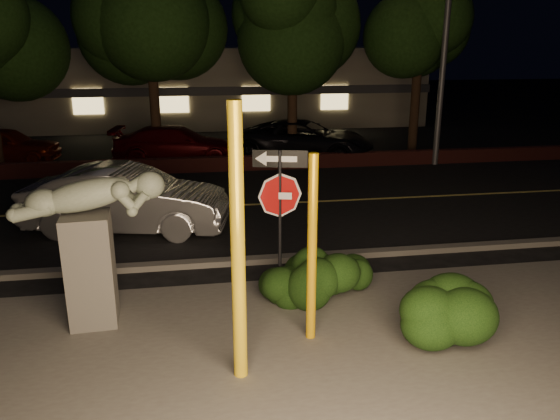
# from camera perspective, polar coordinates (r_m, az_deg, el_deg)

# --- Properties ---
(ground) EXTENTS (90.00, 90.00, 0.00)m
(ground) POSITION_cam_1_polar(r_m,az_deg,el_deg) (17.83, -5.03, 3.20)
(ground) COLOR black
(ground) RESTS_ON ground
(patio) EXTENTS (14.00, 6.00, 0.02)m
(patio) POSITION_cam_1_polar(r_m,az_deg,el_deg) (7.68, 1.58, -16.58)
(patio) COLOR #4C4944
(patio) RESTS_ON ground
(road) EXTENTS (80.00, 8.00, 0.01)m
(road) POSITION_cam_1_polar(r_m,az_deg,el_deg) (14.94, -4.15, 0.49)
(road) COLOR black
(road) RESTS_ON ground
(lane_marking) EXTENTS (80.00, 0.12, 0.00)m
(lane_marking) POSITION_cam_1_polar(r_m,az_deg,el_deg) (14.94, -4.15, 0.54)
(lane_marking) COLOR #CEB752
(lane_marking) RESTS_ON road
(curb) EXTENTS (80.00, 0.25, 0.12)m
(curb) POSITION_cam_1_polar(r_m,az_deg,el_deg) (11.08, -2.20, -5.24)
(curb) COLOR #4C4944
(curb) RESTS_ON ground
(brick_wall) EXTENTS (40.00, 0.35, 0.50)m
(brick_wall) POSITION_cam_1_polar(r_m,az_deg,el_deg) (19.04, -5.35, 4.85)
(brick_wall) COLOR #451816
(brick_wall) RESTS_ON ground
(parking_lot) EXTENTS (40.00, 12.00, 0.01)m
(parking_lot) POSITION_cam_1_polar(r_m,az_deg,el_deg) (24.67, -6.30, 7.06)
(parking_lot) COLOR black
(parking_lot) RESTS_ON ground
(building) EXTENTS (22.00, 10.20, 4.00)m
(building) POSITION_cam_1_polar(r_m,az_deg,el_deg) (32.36, -7.23, 12.96)
(building) COLOR #746A5C
(building) RESTS_ON ground
(tree_far_c) EXTENTS (4.80, 4.80, 7.84)m
(tree_far_c) POSITION_cam_1_polar(r_m,az_deg,el_deg) (20.46, 1.37, 21.01)
(tree_far_c) COLOR black
(tree_far_c) RESTS_ON ground
(tree_far_d) EXTENTS (4.40, 4.40, 7.42)m
(tree_far_d) POSITION_cam_1_polar(r_m,az_deg,el_deg) (22.37, 14.59, 19.54)
(tree_far_d) COLOR black
(tree_far_d) RESTS_ON ground
(yellow_pole_left) EXTENTS (0.18, 0.18, 3.64)m
(yellow_pole_left) POSITION_cam_1_polar(r_m,az_deg,el_deg) (6.81, -4.42, -4.03)
(yellow_pole_left) COLOR yellow
(yellow_pole_left) RESTS_ON ground
(yellow_pole_right) EXTENTS (0.14, 0.14, 2.83)m
(yellow_pole_right) POSITION_cam_1_polar(r_m,az_deg,el_deg) (7.86, 3.36, -4.21)
(yellow_pole_right) COLOR #E8AA0C
(yellow_pole_right) RESTS_ON ground
(signpost) EXTENTS (0.87, 0.23, 2.62)m
(signpost) POSITION_cam_1_polar(r_m,az_deg,el_deg) (8.92, -0.01, 1.48)
(signpost) COLOR black
(signpost) RESTS_ON ground
(sculpture) EXTENTS (2.26, 0.74, 2.41)m
(sculpture) POSITION_cam_1_polar(r_m,az_deg,el_deg) (8.76, -19.27, -2.40)
(sculpture) COLOR #4C4944
(sculpture) RESTS_ON ground
(hedge_center) EXTENTS (1.79, 0.95, 0.90)m
(hedge_center) POSITION_cam_1_polar(r_m,az_deg,el_deg) (9.35, 2.95, -7.03)
(hedge_center) COLOR black
(hedge_center) RESTS_ON ground
(hedge_right) EXTENTS (1.70, 1.16, 1.02)m
(hedge_right) POSITION_cam_1_polar(r_m,az_deg,el_deg) (9.79, 5.35, -5.56)
(hedge_right) COLOR black
(hedge_right) RESTS_ON ground
(hedge_far_right) EXTENTS (1.70, 1.14, 1.13)m
(hedge_far_right) POSITION_cam_1_polar(r_m,az_deg,el_deg) (8.57, 17.67, -9.37)
(hedge_far_right) COLOR black
(hedge_far_right) RESTS_ON ground
(silver_sedan) EXTENTS (4.90, 2.58, 1.54)m
(silver_sedan) POSITION_cam_1_polar(r_m,az_deg,el_deg) (13.18, -15.72, 1.05)
(silver_sedan) COLOR #B7B8BC
(silver_sedan) RESTS_ON ground
(parked_car_red) EXTENTS (4.01, 1.96, 1.32)m
(parked_car_red) POSITION_cam_1_polar(r_m,az_deg,el_deg) (22.58, -26.84, 6.08)
(parked_car_red) COLOR #701505
(parked_car_red) RESTS_ON ground
(parked_car_darkred) EXTENTS (4.80, 2.38, 1.34)m
(parked_car_darkred) POSITION_cam_1_polar(r_m,az_deg,el_deg) (20.61, -10.74, 6.76)
(parked_car_darkred) COLOR #460509
(parked_car_darkred) RESTS_ON ground
(parked_car_dark) EXTENTS (5.74, 4.22, 1.45)m
(parked_car_dark) POSITION_cam_1_polar(r_m,az_deg,el_deg) (20.99, 2.55, 7.38)
(parked_car_dark) COLOR black
(parked_car_dark) RESTS_ON ground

